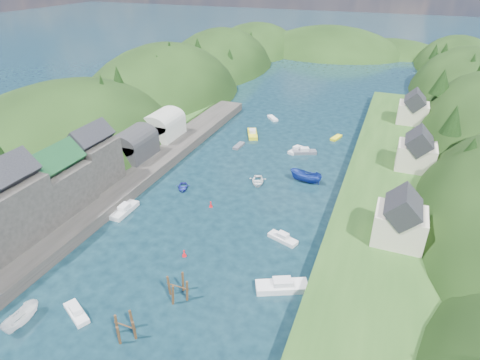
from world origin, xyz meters
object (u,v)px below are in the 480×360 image
at_px(piling_cluster_far, 178,290).
at_px(channel_buoy_near, 184,253).
at_px(piling_cluster_near, 126,329).
at_px(channel_buoy_far, 211,205).

relative_size(piling_cluster_far, channel_buoy_near, 3.26).
xyz_separation_m(piling_cluster_near, channel_buoy_near, (-0.66, 15.17, -0.62)).
bearing_deg(piling_cluster_far, channel_buoy_far, 104.25).
bearing_deg(piling_cluster_far, channel_buoy_near, 113.48).
height_order(piling_cluster_near, channel_buoy_near, piling_cluster_near).
bearing_deg(channel_buoy_near, piling_cluster_far, -66.52).
xyz_separation_m(piling_cluster_far, channel_buoy_near, (-3.27, 7.53, -0.75)).
distance_m(piling_cluster_near, channel_buoy_near, 15.19).
xyz_separation_m(channel_buoy_near, channel_buoy_far, (-2.13, 13.72, 0.00)).
height_order(piling_cluster_near, piling_cluster_far, piling_cluster_far).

